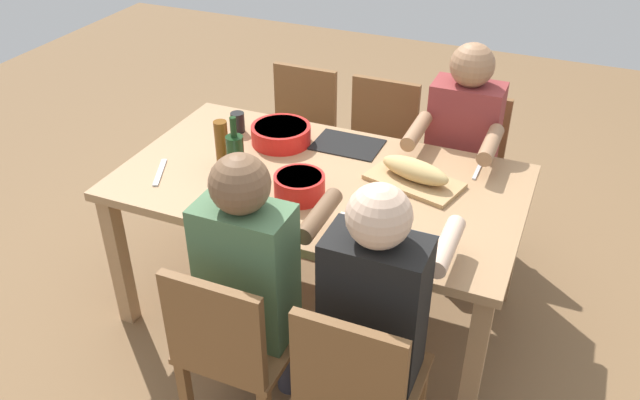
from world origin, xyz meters
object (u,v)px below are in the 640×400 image
object	(u,v)px
chair_far_center	(232,347)
serving_bowl_fruit	(299,185)
wine_glass	(235,174)
chair_near_left	(463,165)
dining_table	(320,194)
serving_bowl_salad	(281,133)
diner_near_left	(460,145)
diner_far_center	(252,271)
chair_near_right	(299,133)
beer_bottle	(222,144)
chair_far_left	(357,387)
cutting_board	(414,181)
diner_far_left	(377,306)
napkin_stack	(352,227)
wine_bottle	(236,156)
chair_near_center	(377,149)
cup_near_right	(238,122)
bread_loaf	(415,170)

from	to	relation	value
chair_far_center	serving_bowl_fruit	bearing A→B (deg)	-87.96
wine_glass	chair_near_left	bearing A→B (deg)	-124.00
dining_table	serving_bowl_salad	xyz separation A→B (m)	(0.30, -0.24, 0.13)
dining_table	chair_near_left	bearing A→B (deg)	-120.50
diner_near_left	diner_far_center	xyz separation A→B (m)	(0.48, 1.27, 0.00)
chair_far_center	serving_bowl_salad	bearing A→B (deg)	-73.97
chair_near_right	beer_bottle	xyz separation A→B (m)	(-0.04, 0.88, 0.37)
chair_near_left	chair_far_left	xyz separation A→B (m)	(0.00, 1.64, 0.00)
chair_near_left	diner_far_center	xyz separation A→B (m)	(0.48, 1.45, 0.21)
serving_bowl_salad	cutting_board	distance (m)	0.70
diner_far_left	diner_far_center	world-z (taller)	same
wine_glass	napkin_stack	xyz separation A→B (m)	(-0.52, 0.03, -0.10)
diner_far_center	chair_near_left	bearing A→B (deg)	-108.35
chair_near_right	wine_glass	size ratio (longest dim) A/B	5.12
wine_bottle	wine_glass	xyz separation A→B (m)	(-0.08, 0.15, 0.01)
chair_near_left	chair_near_right	size ratio (longest dim) A/B	1.00
wine_bottle	beer_bottle	size ratio (longest dim) A/B	1.32
serving_bowl_salad	wine_bottle	xyz separation A→B (m)	(0.04, 0.37, 0.06)
chair_near_center	wine_bottle	size ratio (longest dim) A/B	2.93
cup_near_right	chair_far_left	bearing A→B (deg)	133.70
serving_bowl_fruit	cup_near_right	xyz separation A→B (m)	(0.53, -0.43, -0.01)
wine_glass	wine_bottle	bearing A→B (deg)	-60.98
chair_far_center	cutting_board	size ratio (longest dim) A/B	2.12
cup_near_right	chair_near_center	bearing A→B (deg)	-134.85
bread_loaf	cup_near_right	distance (m)	0.95
diner_near_left	chair_far_center	distance (m)	1.55
chair_far_center	wine_glass	bearing A→B (deg)	-64.48
chair_far_left	cup_near_right	distance (m)	1.53
serving_bowl_salad	cup_near_right	size ratio (longest dim) A/B	2.87
chair_far_center	bread_loaf	world-z (taller)	same
napkin_stack	serving_bowl_salad	bearing A→B (deg)	-43.64
diner_far_center	cup_near_right	xyz separation A→B (m)	(0.55, -0.90, 0.09)
dining_table	serving_bowl_salad	bearing A→B (deg)	-38.19
chair_far_left	diner_far_left	size ratio (longest dim) A/B	0.71
chair_far_left	diner_far_left	world-z (taller)	diner_far_left
diner_near_left	beer_bottle	size ratio (longest dim) A/B	5.45
cutting_board	cup_near_right	bearing A→B (deg)	-8.37
dining_table	diner_far_left	xyz separation A→B (m)	(-0.48, 0.64, 0.04)
chair_far_left	beer_bottle	world-z (taller)	beer_bottle
chair_near_right	bread_loaf	bearing A→B (deg)	141.48
diner_far_left	beer_bottle	distance (m)	1.10
diner_near_left	chair_far_left	distance (m)	1.47
diner_far_left	wine_bottle	size ratio (longest dim) A/B	4.14
chair_far_left	wine_glass	size ratio (longest dim) A/B	5.12
cup_near_right	napkin_stack	size ratio (longest dim) A/B	0.71
diner_far_left	serving_bowl_fruit	world-z (taller)	diner_far_left
bread_loaf	wine_bottle	world-z (taller)	wine_bottle
chair_far_center	wine_bottle	world-z (taller)	wine_bottle
chair_near_center	diner_far_center	xyz separation A→B (m)	(-0.00, 1.45, 0.21)
chair_near_center	wine_glass	distance (m)	1.19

